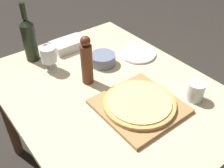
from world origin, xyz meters
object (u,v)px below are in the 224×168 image
at_px(wine_glass, 48,55).
at_px(small_bowl, 103,59).
at_px(pepper_mill, 87,61).
at_px(pizza, 139,103).
at_px(wine_bottle, 29,39).

relative_size(wine_glass, small_bowl, 0.95).
bearing_deg(small_bowl, pepper_mill, -151.49).
height_order(wine_glass, small_bowl, wine_glass).
bearing_deg(pepper_mill, small_bowl, 28.51).
xyz_separation_m(pepper_mill, wine_glass, (-0.10, 0.21, -0.03)).
bearing_deg(pepper_mill, wine_glass, 115.09).
height_order(pizza, wine_glass, wine_glass).
bearing_deg(pepper_mill, wine_bottle, 109.26).
bearing_deg(wine_glass, small_bowl, -26.73).
xyz_separation_m(pizza, small_bowl, (0.08, 0.39, 0.00)).
bearing_deg(small_bowl, pizza, -101.91).
bearing_deg(wine_bottle, pepper_mill, -70.74).
bearing_deg(wine_bottle, wine_glass, -79.37).
height_order(pepper_mill, small_bowl, pepper_mill).
xyz_separation_m(pizza, wine_bottle, (-0.20, 0.68, 0.10)).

